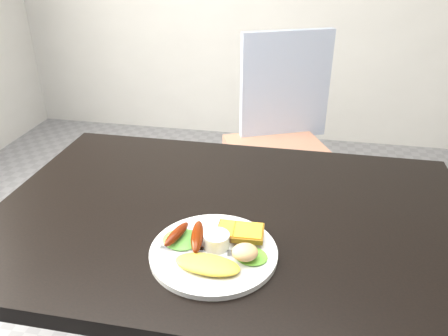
{
  "coord_description": "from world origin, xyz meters",
  "views": [
    {
      "loc": [
        0.16,
        -0.91,
        1.36
      ],
      "look_at": [
        -0.01,
        -0.05,
        0.9
      ],
      "focal_mm": 35.0,
      "sensor_mm": 36.0,
      "label": 1
    }
  ],
  "objects": [
    {
      "name": "lettuce_right",
      "position": [
        0.08,
        -0.18,
        0.77
      ],
      "size": [
        0.09,
        0.08,
        0.01
      ],
      "primitive_type": "ellipsoid",
      "rotation": [
        0.0,
        0.0,
        -0.3
      ],
      "color": "#659D25",
      "rests_on": "plate"
    },
    {
      "name": "dining_chair",
      "position": [
        0.06,
        0.98,
        0.45
      ],
      "size": [
        0.6,
        0.6,
        0.05
      ],
      "primitive_type": "cube",
      "rotation": [
        0.0,
        0.0,
        0.42
      ],
      "color": "tan",
      "rests_on": "ground"
    },
    {
      "name": "omelette",
      "position": [
        -0.01,
        -0.23,
        0.77
      ],
      "size": [
        0.14,
        0.08,
        0.02
      ],
      "primitive_type": "ellipsoid",
      "rotation": [
        0.0,
        0.0,
        -0.09
      ],
      "color": "yellow",
      "rests_on": "plate"
    },
    {
      "name": "person",
      "position": [
        -0.14,
        0.66,
        0.64
      ],
      "size": [
        0.51,
        0.39,
        1.29
      ],
      "primitive_type": "imported",
      "rotation": [
        0.0,
        0.0,
        3.32
      ],
      "color": "#31458D",
      "rests_on": "ground"
    },
    {
      "name": "potato_salad",
      "position": [
        0.07,
        -0.2,
        0.79
      ],
      "size": [
        0.07,
        0.07,
        0.03
      ],
      "primitive_type": "ellipsoid",
      "rotation": [
        0.0,
        0.0,
        0.32
      ],
      "color": "beige",
      "rests_on": "lettuce_right"
    },
    {
      "name": "toast_b",
      "position": [
        0.06,
        -0.12,
        0.78
      ],
      "size": [
        0.07,
        0.07,
        0.01
      ],
      "primitive_type": "cube",
      "rotation": [
        0.0,
        0.0,
        0.05
      ],
      "color": "olive",
      "rests_on": "toast_a"
    },
    {
      "name": "toast_a",
      "position": [
        0.02,
        -0.11,
        0.77
      ],
      "size": [
        0.07,
        0.07,
        0.01
      ],
      "primitive_type": "cube",
      "rotation": [
        0.0,
        0.0,
        0.01
      ],
      "color": "brown",
      "rests_on": "plate"
    },
    {
      "name": "lettuce_left",
      "position": [
        -0.08,
        -0.16,
        0.77
      ],
      "size": [
        0.09,
        0.09,
        0.01
      ],
      "primitive_type": "ellipsoid",
      "rotation": [
        0.0,
        0.0,
        -0.06
      ],
      "color": "green",
      "rests_on": "plate"
    },
    {
      "name": "ramekin",
      "position": [
        -0.0,
        -0.16,
        0.78
      ],
      "size": [
        0.07,
        0.07,
        0.03
      ],
      "primitive_type": "cylinder",
      "rotation": [
        0.0,
        0.0,
        -0.29
      ],
      "color": "white",
      "rests_on": "plate"
    },
    {
      "name": "dining_table",
      "position": [
        0.0,
        0.0,
        0.73
      ],
      "size": [
        1.2,
        0.8,
        0.04
      ],
      "primitive_type": "cube",
      "color": "black",
      "rests_on": "ground"
    },
    {
      "name": "fork",
      "position": [
        -0.05,
        -0.18,
        0.76
      ],
      "size": [
        0.15,
        0.03,
        0.0
      ],
      "primitive_type": "cube",
      "rotation": [
        0.0,
        0.0,
        0.12
      ],
      "color": "#ADAFB7",
      "rests_on": "plate"
    },
    {
      "name": "sausage_b",
      "position": [
        -0.05,
        -0.16,
        0.78
      ],
      "size": [
        0.05,
        0.12,
        0.03
      ],
      "primitive_type": "ellipsoid",
      "rotation": [
        0.0,
        0.0,
        0.17
      ],
      "color": "#5A2801",
      "rests_on": "lettuce_left"
    },
    {
      "name": "plate",
      "position": [
        -0.01,
        -0.17,
        0.76
      ],
      "size": [
        0.28,
        0.28,
        0.01
      ],
      "primitive_type": "cylinder",
      "color": "white",
      "rests_on": "dining_table"
    },
    {
      "name": "sausage_a",
      "position": [
        -0.09,
        -0.16,
        0.78
      ],
      "size": [
        0.05,
        0.1,
        0.02
      ],
      "primitive_type": "ellipsoid",
      "rotation": [
        0.0,
        0.0,
        -0.27
      ],
      "color": "#691000",
      "rests_on": "lettuce_left"
    }
  ]
}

